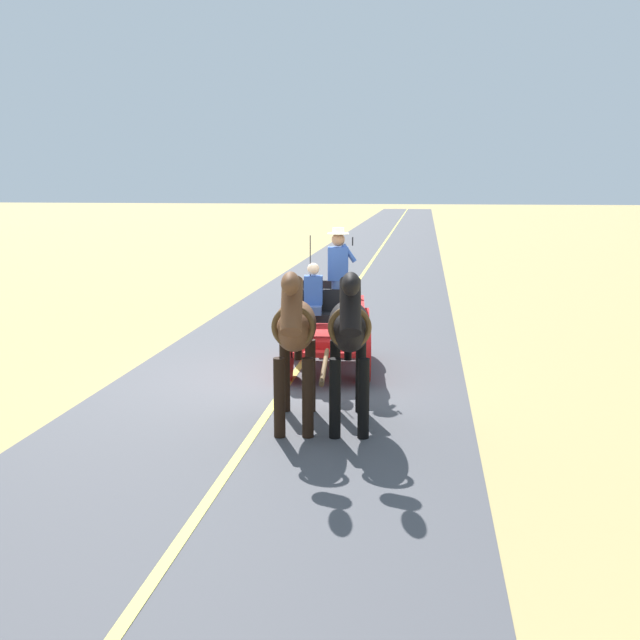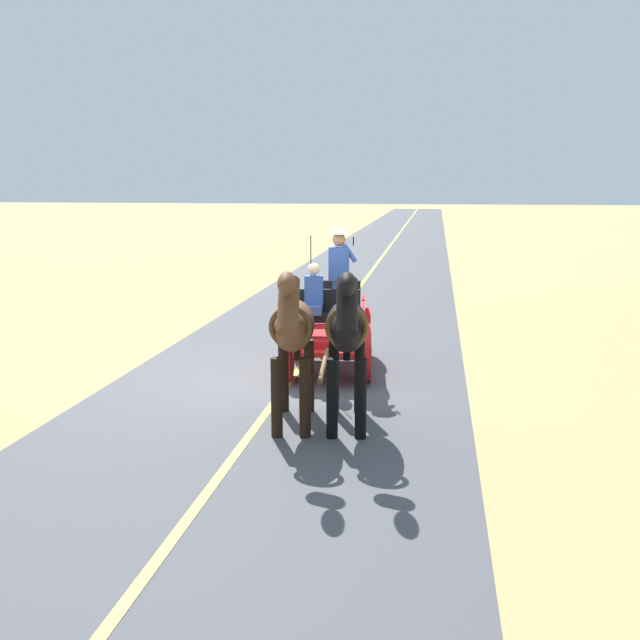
{
  "view_description": "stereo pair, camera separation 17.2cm",
  "coord_description": "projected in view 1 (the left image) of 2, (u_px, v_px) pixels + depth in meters",
  "views": [
    {
      "loc": [
        -2.15,
        11.5,
        3.24
      ],
      "look_at": [
        -0.55,
        0.25,
        1.1
      ],
      "focal_mm": 41.16,
      "sensor_mm": 36.0,
      "label": 1
    },
    {
      "loc": [
        -2.32,
        11.47,
        3.24
      ],
      "look_at": [
        -0.55,
        0.25,
        1.1
      ],
      "focal_mm": 41.16,
      "sensor_mm": 36.0,
      "label": 2
    }
  ],
  "objects": [
    {
      "name": "ground_plane",
      "position": [
        289.0,
        382.0,
        12.08
      ],
      "size": [
        200.0,
        200.0,
        0.0
      ],
      "primitive_type": "plane",
      "color": "tan"
    },
    {
      "name": "road_surface",
      "position": [
        289.0,
        382.0,
        12.08
      ],
      "size": [
        5.75,
        160.0,
        0.01
      ],
      "primitive_type": "cube",
      "color": "#4C4C51",
      "rests_on": "ground"
    },
    {
      "name": "road_centre_stripe",
      "position": [
        289.0,
        381.0,
        12.08
      ],
      "size": [
        0.12,
        160.0,
        0.0
      ],
      "primitive_type": "cube",
      "color": "#DBCC4C",
      "rests_on": "road_surface"
    },
    {
      "name": "horse_drawn_carriage",
      "position": [
        330.0,
        324.0,
        12.7
      ],
      "size": [
        1.63,
        4.52,
        2.5
      ],
      "color": "red",
      "rests_on": "ground"
    },
    {
      "name": "horse_near_side",
      "position": [
        349.0,
        331.0,
        9.61
      ],
      "size": [
        0.74,
        2.14,
        2.21
      ],
      "color": "black",
      "rests_on": "ground"
    },
    {
      "name": "horse_off_side",
      "position": [
        295.0,
        330.0,
        9.65
      ],
      "size": [
        0.75,
        2.15,
        2.21
      ],
      "color": "brown",
      "rests_on": "ground"
    }
  ]
}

